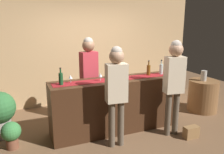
{
  "coord_description": "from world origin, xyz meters",
  "views": [
    {
      "loc": [
        -1.69,
        -3.85,
        2.09
      ],
      "look_at": [
        -0.09,
        0.0,
        1.07
      ],
      "focal_mm": 36.99,
      "sensor_mm": 36.0,
      "label": 1
    }
  ],
  "objects_px": {
    "wine_bottle_amber": "(149,70)",
    "vase_on_side_table": "(204,76)",
    "wine_glass_near_customer": "(70,77)",
    "bartender": "(89,70)",
    "wine_glass_mid_counter": "(100,75)",
    "potted_plant_small": "(11,133)",
    "wine_bottle_clear": "(161,69)",
    "customer_sipping": "(174,78)",
    "wine_bottle_green": "(61,79)",
    "round_side_table": "(203,96)",
    "customer_browsing": "(116,86)",
    "handbag": "(191,132)"
  },
  "relations": [
    {
      "from": "wine_bottle_amber",
      "to": "vase_on_side_table",
      "type": "xyz_separation_m",
      "value": [
        1.53,
        0.07,
        -0.28
      ]
    },
    {
      "from": "wine_glass_near_customer",
      "to": "bartender",
      "type": "bearing_deg",
      "value": 46.15
    },
    {
      "from": "wine_glass_mid_counter",
      "to": "potted_plant_small",
      "type": "relative_size",
      "value": 0.31
    },
    {
      "from": "wine_bottle_clear",
      "to": "customer_sipping",
      "type": "distance_m",
      "value": 0.62
    },
    {
      "from": "wine_glass_near_customer",
      "to": "wine_glass_mid_counter",
      "type": "relative_size",
      "value": 1.0
    },
    {
      "from": "wine_bottle_green",
      "to": "round_side_table",
      "type": "bearing_deg",
      "value": 2.08
    },
    {
      "from": "potted_plant_small",
      "to": "wine_bottle_clear",
      "type": "bearing_deg",
      "value": -0.06
    },
    {
      "from": "bartender",
      "to": "potted_plant_small",
      "type": "relative_size",
      "value": 3.77
    },
    {
      "from": "wine_bottle_amber",
      "to": "customer_sipping",
      "type": "relative_size",
      "value": 0.17
    },
    {
      "from": "bartender",
      "to": "customer_browsing",
      "type": "distance_m",
      "value": 1.15
    },
    {
      "from": "round_side_table",
      "to": "vase_on_side_table",
      "type": "height_order",
      "value": "vase_on_side_table"
    },
    {
      "from": "customer_sipping",
      "to": "potted_plant_small",
      "type": "bearing_deg",
      "value": 176.07
    },
    {
      "from": "wine_bottle_green",
      "to": "bartender",
      "type": "distance_m",
      "value": 0.9
    },
    {
      "from": "wine_bottle_green",
      "to": "handbag",
      "type": "distance_m",
      "value": 2.53
    },
    {
      "from": "bartender",
      "to": "customer_sipping",
      "type": "distance_m",
      "value": 1.7
    },
    {
      "from": "wine_glass_near_customer",
      "to": "potted_plant_small",
      "type": "relative_size",
      "value": 0.31
    },
    {
      "from": "round_side_table",
      "to": "bartender",
      "type": "bearing_deg",
      "value": 169.94
    },
    {
      "from": "wine_bottle_green",
      "to": "potted_plant_small",
      "type": "xyz_separation_m",
      "value": [
        -0.86,
        0.03,
        -0.86
      ]
    },
    {
      "from": "vase_on_side_table",
      "to": "wine_bottle_green",
      "type": "bearing_deg",
      "value": -178.03
    },
    {
      "from": "potted_plant_small",
      "to": "wine_glass_near_customer",
      "type": "bearing_deg",
      "value": 2.44
    },
    {
      "from": "wine_glass_near_customer",
      "to": "potted_plant_small",
      "type": "height_order",
      "value": "wine_glass_near_customer"
    },
    {
      "from": "customer_browsing",
      "to": "customer_sipping",
      "type": "bearing_deg",
      "value": 4.56
    },
    {
      "from": "customer_sipping",
      "to": "handbag",
      "type": "bearing_deg",
      "value": -36.56
    },
    {
      "from": "wine_glass_mid_counter",
      "to": "wine_bottle_amber",
      "type": "bearing_deg",
      "value": 2.83
    },
    {
      "from": "customer_browsing",
      "to": "round_side_table",
      "type": "bearing_deg",
      "value": 20.87
    },
    {
      "from": "round_side_table",
      "to": "handbag",
      "type": "relative_size",
      "value": 2.64
    },
    {
      "from": "wine_bottle_clear",
      "to": "wine_bottle_amber",
      "type": "distance_m",
      "value": 0.29
    },
    {
      "from": "wine_glass_near_customer",
      "to": "bartender",
      "type": "distance_m",
      "value": 0.72
    },
    {
      "from": "wine_bottle_clear",
      "to": "bartender",
      "type": "relative_size",
      "value": 0.17
    },
    {
      "from": "handbag",
      "to": "wine_bottle_green",
      "type": "bearing_deg",
      "value": 158.76
    },
    {
      "from": "vase_on_side_table",
      "to": "wine_bottle_clear",
      "type": "bearing_deg",
      "value": -175.99
    },
    {
      "from": "wine_glass_mid_counter",
      "to": "customer_sipping",
      "type": "bearing_deg",
      "value": -25.81
    },
    {
      "from": "wine_glass_near_customer",
      "to": "round_side_table",
      "type": "xyz_separation_m",
      "value": [
        3.14,
        0.05,
        -0.76
      ]
    },
    {
      "from": "vase_on_side_table",
      "to": "wine_glass_near_customer",
      "type": "bearing_deg",
      "value": -179.26
    },
    {
      "from": "wine_glass_near_customer",
      "to": "round_side_table",
      "type": "height_order",
      "value": "wine_glass_near_customer"
    },
    {
      "from": "wine_glass_mid_counter",
      "to": "vase_on_side_table",
      "type": "xyz_separation_m",
      "value": [
        2.57,
        0.12,
        -0.27
      ]
    },
    {
      "from": "wine_bottle_green",
      "to": "customer_browsing",
      "type": "xyz_separation_m",
      "value": [
        0.79,
        -0.56,
        -0.08
      ]
    },
    {
      "from": "wine_bottle_amber",
      "to": "round_side_table",
      "type": "xyz_separation_m",
      "value": [
        1.57,
        0.08,
        -0.77
      ]
    },
    {
      "from": "wine_bottle_clear",
      "to": "handbag",
      "type": "bearing_deg",
      "value": -82.1
    },
    {
      "from": "wine_bottle_green",
      "to": "handbag",
      "type": "xyz_separation_m",
      "value": [
        2.16,
        -0.84,
        -1.03
      ]
    },
    {
      "from": "wine_bottle_amber",
      "to": "bartender",
      "type": "height_order",
      "value": "bartender"
    },
    {
      "from": "bartender",
      "to": "round_side_table",
      "type": "xyz_separation_m",
      "value": [
        2.64,
        -0.47,
        -0.74
      ]
    },
    {
      "from": "wine_bottle_clear",
      "to": "bartender",
      "type": "bearing_deg",
      "value": 157.51
    },
    {
      "from": "wine_bottle_amber",
      "to": "bartender",
      "type": "xyz_separation_m",
      "value": [
        -1.08,
        0.54,
        -0.02
      ]
    },
    {
      "from": "wine_bottle_amber",
      "to": "potted_plant_small",
      "type": "distance_m",
      "value": 2.75
    },
    {
      "from": "vase_on_side_table",
      "to": "bartender",
      "type": "bearing_deg",
      "value": 169.62
    },
    {
      "from": "wine_bottle_amber",
      "to": "wine_glass_mid_counter",
      "type": "distance_m",
      "value": 1.04
    },
    {
      "from": "customer_browsing",
      "to": "round_side_table",
      "type": "xyz_separation_m",
      "value": [
        2.53,
        0.68,
        -0.69
      ]
    },
    {
      "from": "vase_on_side_table",
      "to": "potted_plant_small",
      "type": "relative_size",
      "value": 0.51
    },
    {
      "from": "wine_bottle_green",
      "to": "wine_bottle_clear",
      "type": "xyz_separation_m",
      "value": [
        2.04,
        0.03,
        0.0
      ]
    }
  ]
}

